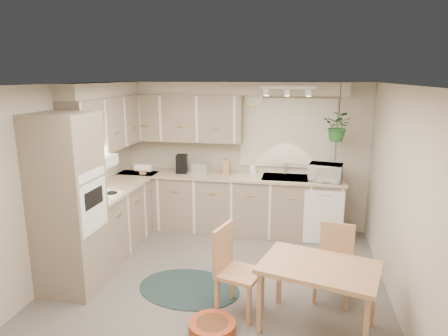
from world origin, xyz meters
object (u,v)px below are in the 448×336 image
(dining_table, at_px, (317,298))
(microwave, at_px, (326,171))
(chair_back, at_px, (334,264))
(braided_rug, at_px, (189,288))
(pet_bed, at_px, (212,327))
(chair_left, at_px, (240,271))

(dining_table, distance_m, microwave, 2.47)
(chair_back, bearing_deg, braided_rug, 14.99)
(pet_bed, height_order, microwave, microwave)
(chair_left, height_order, pet_bed, chair_left)
(dining_table, distance_m, braided_rug, 1.59)
(braided_rug, bearing_deg, chair_back, 3.25)
(chair_left, distance_m, microwave, 2.47)
(dining_table, bearing_deg, chair_back, 72.14)
(chair_left, relative_size, pet_bed, 2.03)
(braided_rug, distance_m, microwave, 2.69)
(chair_left, bearing_deg, dining_table, 94.61)
(dining_table, xyz_separation_m, chair_back, (0.19, 0.60, 0.08))
(dining_table, relative_size, chair_left, 1.16)
(braided_rug, bearing_deg, microwave, 48.52)
(microwave, bearing_deg, chair_back, -78.53)
(chair_left, height_order, braided_rug, chair_left)
(chair_back, bearing_deg, dining_table, 83.87)
(chair_left, distance_m, braided_rug, 0.89)
(braided_rug, bearing_deg, pet_bed, -58.91)
(chair_left, bearing_deg, braided_rug, -101.75)
(dining_table, height_order, chair_back, chair_back)
(pet_bed, bearing_deg, chair_back, 35.11)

